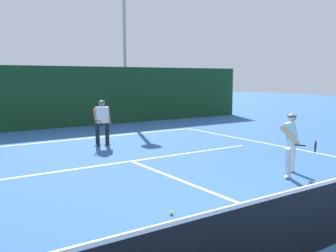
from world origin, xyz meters
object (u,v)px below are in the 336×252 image
light_pole (124,35)px  tennis_ball (172,213)px  player_far (102,121)px  player_near (291,142)px

light_pole → tennis_ball: bearing=-114.6°
player_far → tennis_ball: size_ratio=24.50×
player_far → tennis_ball: player_far is taller
player_near → player_far: size_ratio=0.96×
tennis_ball → light_pole: 16.40m
player_far → light_pole: size_ratio=0.21×
player_near → light_pole: 14.46m
player_far → tennis_ball: bearing=88.6°
player_near → player_far: (-2.24, 6.28, 0.05)m
player_near → tennis_ball: bearing=-21.0°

